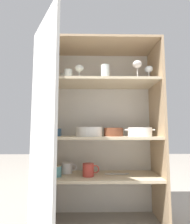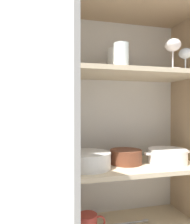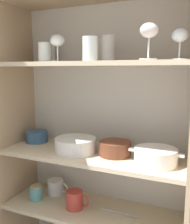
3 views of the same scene
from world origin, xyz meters
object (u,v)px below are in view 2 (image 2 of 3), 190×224
(plate_stack_white, at_px, (88,160))
(casserole_dish, at_px, (167,156))
(mixing_bowl_large, at_px, (126,156))
(serving_bowl_small, at_px, (21,161))

(plate_stack_white, bearing_deg, casserole_dish, -1.08)
(mixing_bowl_large, bearing_deg, casserole_dish, -11.41)
(plate_stack_white, height_order, mixing_bowl_large, plate_stack_white)
(plate_stack_white, height_order, serving_bowl_small, plate_stack_white)
(plate_stack_white, distance_m, serving_bowl_small, 0.30)
(serving_bowl_small, bearing_deg, plate_stack_white, -14.47)
(casserole_dish, bearing_deg, mixing_bowl_large, 168.59)
(plate_stack_white, relative_size, mixing_bowl_large, 1.33)
(plate_stack_white, xyz_separation_m, mixing_bowl_large, (0.20, 0.03, 0.00))
(casserole_dish, bearing_deg, serving_bowl_small, 173.16)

